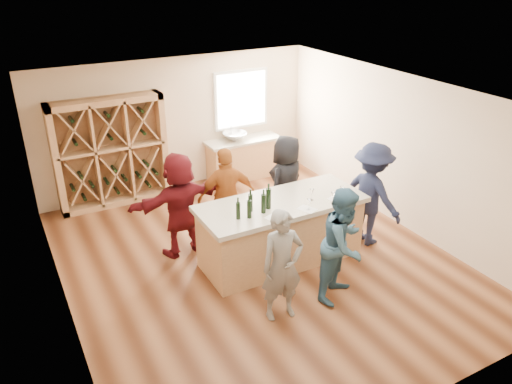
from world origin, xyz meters
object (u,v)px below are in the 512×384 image
person_far_mid (227,197)px  person_server (371,194)px  wine_rack (111,153)px  wine_bottle_b (249,209)px  tasting_counter_base (281,233)px  sink (235,137)px  wine_bottle_e (268,199)px  person_far_right (286,183)px  person_near_right (344,244)px  wine_bottle_d (263,204)px  person_far_left (180,204)px  wine_bottle_a (238,211)px  wine_bottle_c (250,203)px  person_near_left (282,266)px

person_far_mid → person_server: bearing=160.1°
wine_rack → wine_bottle_b: 3.86m
wine_bottle_b → person_far_mid: 1.25m
wine_rack → person_far_mid: wine_rack is taller
wine_rack → tasting_counter_base: 3.96m
sink → wine_bottle_e: wine_bottle_e is taller
person_far_mid → person_far_right: 1.17m
wine_rack → person_far_mid: 2.84m
tasting_counter_base → wine_rack: bearing=118.3°
wine_bottle_b → person_near_right: (0.99, -1.02, -0.35)m
wine_rack → person_far_mid: bearing=-61.6°
wine_bottle_d → person_far_left: 1.54m
sink → wine_rack: bearing=178.5°
sink → person_server: person_server is taller
wine_bottle_a → person_far_left: person_far_left is taller
person_near_right → wine_bottle_c: bearing=98.2°
person_far_mid → wine_bottle_a: bearing=81.3°
person_near_left → sink: bearing=78.7°
sink → person_near_left: bearing=-108.8°
sink → wine_bottle_c: size_ratio=1.88×
wine_bottle_d → person_near_left: 1.17m
wine_bottle_b → wine_bottle_d: (0.27, 0.04, 0.01)m
wine_bottle_c → wine_bottle_d: size_ratio=0.95×
wine_bottle_a → wine_bottle_c: bearing=25.1°
person_server → person_near_right: bearing=116.1°
wine_bottle_c → wine_bottle_d: bearing=-42.0°
wine_bottle_c → wine_bottle_d: 0.20m
person_near_left → person_far_right: person_far_right is taller
wine_bottle_c → person_far_right: 1.61m
wine_rack → tasting_counter_base: (1.86, -3.45, -0.60)m
wine_rack → person_far_left: wine_rack is taller
wine_bottle_a → wine_bottle_b: wine_bottle_b is taller
wine_bottle_d → person_far_left: person_far_left is taller
wine_bottle_a → wine_bottle_c: (0.27, 0.13, 0.01)m
wine_rack → wine_bottle_c: 3.73m
wine_rack → wine_bottle_d: bearing=-68.7°
sink → wine_bottle_c: wine_bottle_c is taller
wine_bottle_a → wine_bottle_d: (0.43, -0.01, 0.02)m
wine_bottle_e → wine_bottle_a: bearing=-171.8°
person_near_left → person_far_right: bearing=64.8°
wine_bottle_b → wine_bottle_c: (0.11, 0.18, 0.00)m
person_far_mid → person_far_right: size_ratio=0.98×
tasting_counter_base → person_server: 1.73m
wine_bottle_c → wine_bottle_b: bearing=-122.8°
sink → wine_bottle_d: wine_bottle_d is taller
person_far_right → person_server: bearing=107.2°
wine_bottle_a → wine_bottle_e: size_ratio=0.80×
person_near_left → person_far_left: bearing=112.6°
tasting_counter_base → wine_bottle_b: 1.03m
wine_bottle_a → wine_bottle_e: wine_bottle_e is taller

